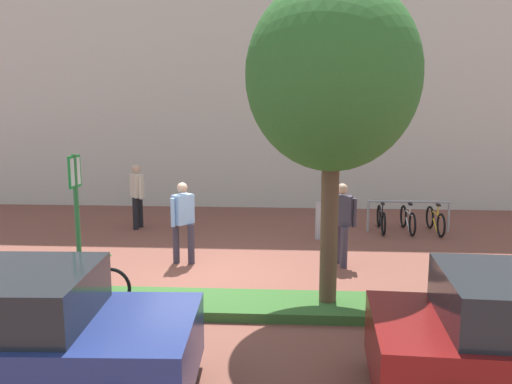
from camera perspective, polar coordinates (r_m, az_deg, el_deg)
ground_plane at (r=10.70m, az=-4.54°, el=-8.89°), size 60.00×60.00×0.00m
building_facade at (r=17.62m, az=-1.25°, el=14.95°), size 28.00×1.20×10.00m
planter_strip at (r=9.10m, az=-1.50°, el=-11.76°), size 7.00×1.10×0.16m
tree_sidewalk at (r=8.55m, az=8.05°, el=11.90°), size 2.68×2.68×5.25m
parking_sign_post at (r=9.28m, az=-18.29°, el=-1.67°), size 0.08×0.36×2.55m
bike_at_sign at (r=9.71m, az=-17.52°, el=-9.15°), size 1.67×0.42×0.86m
bike_rack_cluster at (r=14.61m, az=15.66°, el=-2.71°), size 2.11×1.62×0.83m
bollard_steel at (r=13.44m, az=6.58°, el=-3.04°), size 0.16×0.16×0.90m
person_suited_dark at (r=11.29m, az=8.96°, el=-2.81°), size 0.60×0.48×1.72m
person_shirt_blue at (r=11.38m, az=-7.67°, el=-2.67°), size 0.46×0.49×1.72m
person_shirt_white at (r=14.67m, az=-12.36°, el=-0.00°), size 0.43×0.50×1.72m
car_navy_sedan at (r=6.98m, az=-25.23°, el=-13.66°), size 4.37×2.17×1.54m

